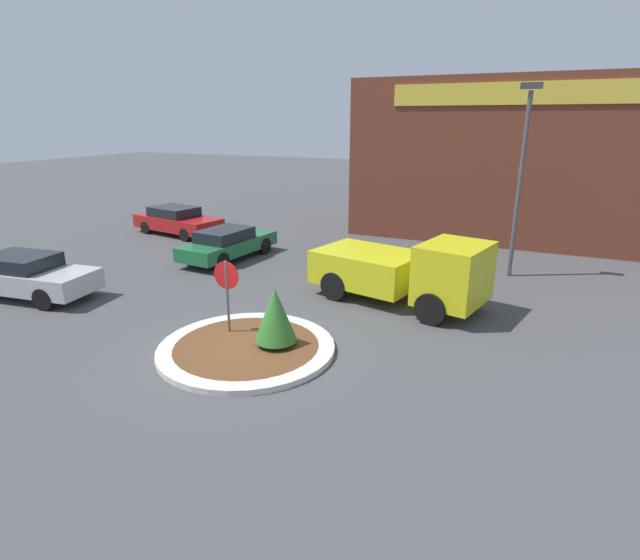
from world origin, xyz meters
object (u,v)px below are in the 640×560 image
stop_sign (227,285)px  parked_sedan_green (228,243)px  utility_truck (404,271)px  light_pole (522,168)px  parked_sedan_red (177,220)px  parked_sedan_silver (26,275)px

stop_sign → parked_sedan_green: (-4.47, 6.49, -0.78)m
utility_truck → stop_sign: bearing=-116.1°
utility_truck → light_pole: size_ratio=0.86×
stop_sign → parked_sedan_green: stop_sign is taller
utility_truck → parked_sedan_green: (-8.02, 2.08, -0.39)m
parked_sedan_red → parked_sedan_silver: 9.67m
parked_sedan_red → parked_sedan_green: size_ratio=1.07×
parked_sedan_silver → light_pole: light_pole is taller
stop_sign → parked_sedan_red: (-9.54, 9.43, -0.76)m
utility_truck → light_pole: bearing=70.5°
stop_sign → utility_truck: 5.67m
parked_sedan_silver → light_pole: (14.20, 8.99, 3.20)m
light_pole → parked_sedan_green: bearing=-167.4°
parked_sedan_red → utility_truck: bearing=-11.0°
parked_sedan_silver → light_pole: 17.11m
parked_sedan_red → parked_sedan_silver: size_ratio=1.06×
parked_sedan_red → stop_sign: bearing=-34.7°
stop_sign → parked_sedan_silver: size_ratio=0.45×
parked_sedan_red → light_pole: 16.26m
parked_sedan_green → light_pole: (10.86, 2.42, 3.25)m
stop_sign → parked_sedan_red: 13.44m
utility_truck → parked_sedan_silver: bearing=-145.7°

